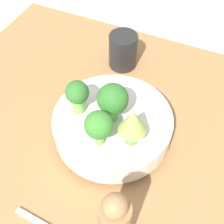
# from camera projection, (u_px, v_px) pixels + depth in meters

# --- Properties ---
(ground_plane) EXTENTS (6.00, 6.00, 0.00)m
(ground_plane) POSITION_uv_depth(u_px,v_px,m) (128.00, 152.00, 0.69)
(ground_plane) COLOR beige
(table) EXTENTS (0.96, 0.72, 0.04)m
(table) POSITION_uv_depth(u_px,v_px,m) (129.00, 147.00, 0.67)
(table) COLOR #9E7042
(table) RESTS_ON ground_plane
(bowl) EXTENTS (0.24, 0.24, 0.06)m
(bowl) POSITION_uv_depth(u_px,v_px,m) (112.00, 126.00, 0.64)
(bowl) COLOR silver
(bowl) RESTS_ON table
(broccoli_floret_left) EXTENTS (0.05, 0.05, 0.07)m
(broccoli_floret_left) POSITION_uv_depth(u_px,v_px,m) (77.00, 95.00, 0.59)
(broccoli_floret_left) COLOR #7AB256
(broccoli_floret_left) RESTS_ON bowl
(romanesco_piece_near) EXTENTS (0.05, 0.05, 0.09)m
(romanesco_piece_near) POSITION_uv_depth(u_px,v_px,m) (133.00, 123.00, 0.54)
(romanesco_piece_near) COLOR #6BA34C
(romanesco_piece_near) RESTS_ON bowl
(broccoli_floret_center) EXTENTS (0.06, 0.06, 0.09)m
(broccoli_floret_center) POSITION_uv_depth(u_px,v_px,m) (112.00, 101.00, 0.57)
(broccoli_floret_center) COLOR #6BA34C
(broccoli_floret_center) RESTS_ON bowl
(broccoli_floret_front) EXTENTS (0.05, 0.05, 0.08)m
(broccoli_floret_front) POSITION_uv_depth(u_px,v_px,m) (99.00, 126.00, 0.54)
(broccoli_floret_front) COLOR #7AB256
(broccoli_floret_front) RESTS_ON bowl
(cup) EXTENTS (0.07, 0.07, 0.09)m
(cup) POSITION_uv_depth(u_px,v_px,m) (123.00, 51.00, 0.77)
(cup) COLOR black
(cup) RESTS_ON table
(pepper_mill) EXTENTS (0.05, 0.05, 0.17)m
(pepper_mill) POSITION_uv_depth(u_px,v_px,m) (115.00, 224.00, 0.47)
(pepper_mill) COLOR #997047
(pepper_mill) RESTS_ON table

